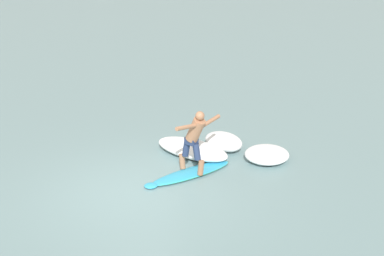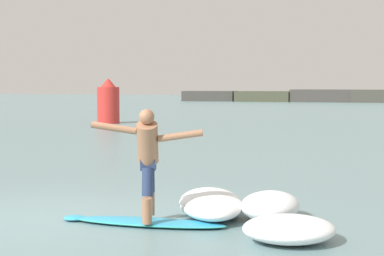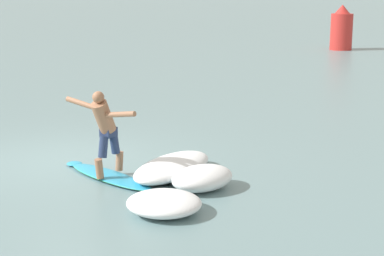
% 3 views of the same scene
% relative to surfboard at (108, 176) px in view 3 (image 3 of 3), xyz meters
% --- Properties ---
extents(ground_plane, '(200.00, 200.00, 0.00)m').
position_rel_surfboard_xyz_m(ground_plane, '(-1.45, -0.06, -0.04)').
color(ground_plane, slate).
extents(surfboard, '(2.34, 0.63, 0.21)m').
position_rel_surfboard_xyz_m(surfboard, '(0.00, 0.00, 0.00)').
color(surfboard, '#2FA0CC').
rests_on(surfboard, ground).
extents(surfer, '(1.43, 0.82, 1.51)m').
position_rel_surfboard_xyz_m(surfer, '(0.07, -0.09, 0.92)').
color(surfer, '#9C6A4B').
rests_on(surfer, surfboard).
extents(channel_marker_buoy, '(1.08, 1.08, 2.20)m').
position_rel_surfboard_xyz_m(channel_marker_buoy, '(-9.96, 20.51, 0.96)').
color(channel_marker_buoy, red).
rests_on(channel_marker_buoy, ground).
extents(wave_foam_at_tail, '(0.82, 1.15, 0.40)m').
position_rel_surfboard_xyz_m(wave_foam_at_tail, '(1.56, 0.81, 0.16)').
color(wave_foam_at_tail, white).
rests_on(wave_foam_at_tail, ground).
extents(wave_foam_at_nose, '(1.54, 2.23, 0.34)m').
position_rel_surfboard_xyz_m(wave_foam_at_nose, '(0.66, 0.91, 0.13)').
color(wave_foam_at_nose, white).
rests_on(wave_foam_at_nose, ground).
extents(wave_foam_beside, '(1.52, 1.50, 0.31)m').
position_rel_surfboard_xyz_m(wave_foam_beside, '(2.00, -0.36, 0.12)').
color(wave_foam_beside, white).
rests_on(wave_foam_beside, ground).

